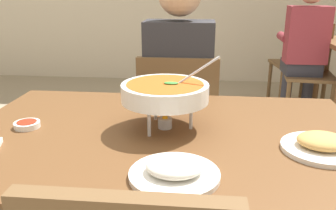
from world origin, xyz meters
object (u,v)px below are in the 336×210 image
(dining_table_main, at_px, (164,160))
(appetizer_plate, at_px, (322,145))
(curry_bowl, at_px, (165,93))
(sauce_dish, at_px, (27,125))
(patron_bg_left, at_px, (305,43))
(diner_main, at_px, (179,81))
(chair_bg_corner, at_px, (304,57))
(chair_diner_main, at_px, (179,123))
(rice_plate, at_px, (174,170))
(chair_bg_left, at_px, (308,66))

(dining_table_main, distance_m, appetizer_plate, 0.52)
(curry_bowl, distance_m, appetizer_plate, 0.52)
(appetizer_plate, xyz_separation_m, sauce_dish, (-0.98, 0.09, -0.01))
(sauce_dish, xyz_separation_m, patron_bg_left, (1.53, 2.26, -0.03))
(diner_main, xyz_separation_m, chair_bg_corner, (1.20, 2.04, -0.24))
(chair_diner_main, xyz_separation_m, appetizer_plate, (0.49, -0.83, 0.27))
(rice_plate, distance_m, chair_bg_left, 2.87)
(diner_main, relative_size, appetizer_plate, 5.46)
(chair_bg_left, bearing_deg, patron_bg_left, -129.42)
(chair_bg_left, distance_m, chair_bg_corner, 0.46)
(curry_bowl, bearing_deg, chair_diner_main, 90.07)
(dining_table_main, height_order, chair_bg_corner, chair_bg_corner)
(chair_bg_left, bearing_deg, chair_diner_main, -124.78)
(diner_main, height_order, sauce_dish, diner_main)
(dining_table_main, distance_m, chair_bg_corner, 3.06)
(dining_table_main, height_order, appetizer_plate, appetizer_plate)
(chair_diner_main, xyz_separation_m, sauce_dish, (-0.49, -0.74, 0.26))
(rice_plate, xyz_separation_m, appetizer_plate, (0.43, 0.20, 0.00))
(chair_bg_corner, bearing_deg, rice_plate, -110.09)
(appetizer_plate, xyz_separation_m, chair_bg_left, (0.63, 2.45, -0.27))
(curry_bowl, height_order, appetizer_plate, curry_bowl)
(dining_table_main, relative_size, rice_plate, 5.77)
(dining_table_main, bearing_deg, chair_diner_main, 90.00)
(dining_table_main, relative_size, chair_bg_left, 1.54)
(dining_table_main, distance_m, curry_bowl, 0.24)
(diner_main, distance_m, patron_bg_left, 1.81)
(dining_table_main, xyz_separation_m, chair_bg_left, (1.12, 2.36, -0.15))
(dining_table_main, relative_size, chair_diner_main, 1.54)
(chair_bg_corner, height_order, patron_bg_left, patron_bg_left)
(sauce_dish, bearing_deg, rice_plate, -28.10)
(diner_main, height_order, patron_bg_left, same)
(dining_table_main, relative_size, patron_bg_left, 1.06)
(diner_main, distance_m, chair_bg_left, 1.96)
(sauce_dish, distance_m, chair_bg_corner, 3.29)
(curry_bowl, xyz_separation_m, patron_bg_left, (1.04, 2.21, -0.15))
(curry_bowl, bearing_deg, chair_bg_left, 64.11)
(chair_diner_main, height_order, chair_bg_left, same)
(curry_bowl, distance_m, patron_bg_left, 2.45)
(dining_table_main, xyz_separation_m, diner_main, (0.00, 0.77, 0.09))
(chair_diner_main, relative_size, rice_plate, 3.75)
(appetizer_plate, bearing_deg, diner_main, 119.61)
(dining_table_main, xyz_separation_m, chair_diner_main, (-0.00, 0.74, -0.15))
(chair_diner_main, xyz_separation_m, rice_plate, (0.06, -1.04, 0.27))
(diner_main, bearing_deg, sauce_dish, -122.06)
(patron_bg_left, bearing_deg, rice_plate, -110.99)
(rice_plate, xyz_separation_m, patron_bg_left, (0.98, 2.55, -0.04))
(appetizer_plate, bearing_deg, chair_bg_corner, 76.35)
(diner_main, bearing_deg, chair_bg_left, 54.67)
(curry_bowl, distance_m, chair_bg_corner, 3.04)
(rice_plate, relative_size, patron_bg_left, 0.18)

